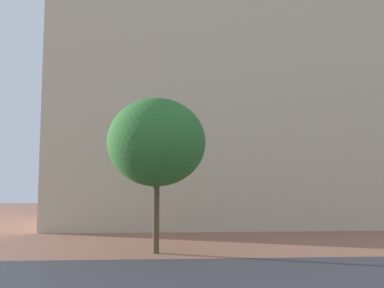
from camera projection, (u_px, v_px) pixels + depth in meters
ground_plane at (196, 281)px, 13.13m from camera, size 120.00×120.00×0.00m
street_asphalt_strip at (197, 282)px, 12.88m from camera, size 120.00×8.35×0.00m
landmark_building at (212, 94)px, 35.00m from camera, size 23.55×15.08×36.93m
tree_curb_far at (157, 143)px, 18.88m from camera, size 4.37×4.37×6.82m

